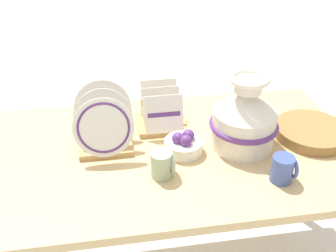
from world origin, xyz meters
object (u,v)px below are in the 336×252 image
at_px(ceramic_vase, 245,118).
at_px(mug_sage_glaze, 163,164).
at_px(dish_rack_round_plates, 104,129).
at_px(fruit_bowl, 184,144).
at_px(dish_rack_square_plates, 161,116).
at_px(wicker_charger_stack, 311,132).
at_px(mug_cobalt_glaze, 283,169).

bearing_deg(ceramic_vase, mug_sage_glaze, -157.78).
height_order(dish_rack_round_plates, fruit_bowl, dish_rack_round_plates).
relative_size(mug_sage_glaze, fruit_bowl, 0.67).
bearing_deg(mug_sage_glaze, dish_rack_round_plates, 134.78).
height_order(dish_rack_square_plates, fruit_bowl, dish_rack_square_plates).
distance_m(wicker_charger_stack, mug_cobalt_glaze, 0.33).
relative_size(dish_rack_square_plates, mug_cobalt_glaze, 2.06).
height_order(ceramic_vase, mug_cobalt_glaze, ceramic_vase).
relative_size(wicker_charger_stack, mug_cobalt_glaze, 2.95).
bearing_deg(ceramic_vase, dish_rack_square_plates, 147.68).
xyz_separation_m(ceramic_vase, mug_cobalt_glaze, (0.07, -0.23, -0.08)).
bearing_deg(fruit_bowl, mug_cobalt_glaze, -35.27).
xyz_separation_m(dish_rack_square_plates, fruit_bowl, (0.06, -0.20, -0.01)).
xyz_separation_m(mug_sage_glaze, fruit_bowl, (0.10, 0.13, -0.02)).
bearing_deg(dish_rack_round_plates, ceramic_vase, -6.43).
bearing_deg(fruit_bowl, dish_rack_square_plates, 106.92).
relative_size(ceramic_vase, mug_sage_glaze, 3.04).
relative_size(ceramic_vase, fruit_bowl, 2.04).
xyz_separation_m(mug_cobalt_glaze, mug_sage_glaze, (-0.41, 0.09, 0.00)).
xyz_separation_m(ceramic_vase, mug_sage_glaze, (-0.34, -0.14, -0.08)).
bearing_deg(mug_sage_glaze, wicker_charger_stack, 13.35).
relative_size(wicker_charger_stack, mug_sage_glaze, 2.95).
relative_size(wicker_charger_stack, fruit_bowl, 1.98).
xyz_separation_m(ceramic_vase, wicker_charger_stack, (0.30, 0.01, -0.10)).
bearing_deg(wicker_charger_stack, fruit_bowl, -177.61).
height_order(wicker_charger_stack, mug_cobalt_glaze, mug_cobalt_glaze).
relative_size(ceramic_vase, mug_cobalt_glaze, 3.04).
relative_size(dish_rack_round_plates, mug_cobalt_glaze, 2.45).
bearing_deg(ceramic_vase, wicker_charger_stack, 2.59).
relative_size(dish_rack_round_plates, fruit_bowl, 1.65).
relative_size(dish_rack_square_plates, mug_sage_glaze, 2.06).
bearing_deg(mug_sage_glaze, fruit_bowl, 52.18).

